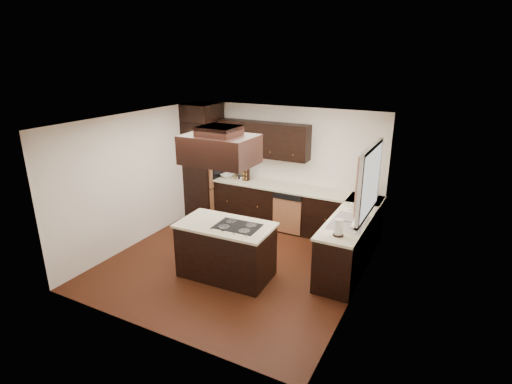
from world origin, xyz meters
TOP-DOWN VIEW (x-y plane):
  - floor at (0.00, 0.00)m, footprint 4.20×4.20m
  - ceiling at (0.00, 0.00)m, footprint 4.20×4.20m
  - wall_back at (0.00, 2.11)m, footprint 4.20×0.02m
  - wall_front at (0.00, -2.11)m, footprint 4.20×0.02m
  - wall_left at (-2.11, 0.00)m, footprint 0.02×4.20m
  - wall_right at (2.11, 0.00)m, footprint 0.02×4.20m
  - oven_column at (-1.78, 1.71)m, footprint 0.65×0.75m
  - wall_oven_face at (-1.43, 1.71)m, footprint 0.05×0.62m
  - base_cabinets_back at (0.03, 1.80)m, footprint 2.93×0.60m
  - base_cabinets_right at (1.80, 0.90)m, footprint 0.60×2.40m
  - countertop_back at (0.03, 1.79)m, footprint 2.93×0.63m
  - countertop_right at (1.79, 0.90)m, footprint 0.63×2.40m
  - upper_cabinets at (-0.43, 1.93)m, footprint 2.00×0.34m
  - dishwasher_front at (0.33, 1.50)m, footprint 0.60×0.05m
  - window_frame at (2.07, 0.55)m, footprint 0.06×1.32m
  - window_pane at (2.10, 0.55)m, footprint 0.00×1.20m
  - curtain_left at (2.01, 0.13)m, footprint 0.02×0.34m
  - curtain_right at (2.01, 0.97)m, footprint 0.02×0.34m
  - sink_rim at (1.80, 0.55)m, footprint 0.52×0.84m
  - island at (0.08, -0.42)m, footprint 1.49×0.85m
  - island_top at (0.08, -0.42)m, footprint 1.55×0.91m
  - cooktop at (0.30, -0.41)m, footprint 0.71×0.49m
  - range_hood at (0.10, -0.55)m, footprint 1.05×0.72m
  - hood_duct at (0.10, -0.55)m, footprint 0.55×0.50m
  - blender_base at (-0.86, 1.69)m, footprint 0.15×0.15m
  - blender_pitcher at (-0.86, 1.69)m, footprint 0.13×0.13m
  - spice_rack at (-0.86, 1.80)m, footprint 0.36×0.14m
  - mixing_bowl at (-1.22, 1.78)m, footprint 0.35×0.35m
  - soap_bottle at (1.78, 1.17)m, footprint 0.10×0.10m
  - paper_towel at (1.80, -0.01)m, footprint 0.16×0.16m

SIDE VIEW (x-z plane):
  - floor at x=0.00m, z-range -0.02..0.00m
  - dishwasher_front at x=0.33m, z-range 0.04..0.76m
  - base_cabinets_back at x=0.03m, z-range 0.00..0.88m
  - base_cabinets_right at x=1.80m, z-range 0.00..0.88m
  - island at x=0.08m, z-range 0.00..0.88m
  - countertop_back at x=0.03m, z-range 0.88..0.92m
  - countertop_right at x=1.79m, z-range 0.88..0.92m
  - island_top at x=0.08m, z-range 0.88..0.92m
  - sink_rim at x=1.80m, z-range 0.92..0.93m
  - cooktop at x=0.30m, z-range 0.92..0.93m
  - mixing_bowl at x=-1.22m, z-range 0.92..0.99m
  - blender_base at x=-0.86m, z-range 0.92..1.02m
  - soap_bottle at x=1.78m, z-range 0.92..1.13m
  - paper_towel at x=1.80m, z-range 0.92..1.18m
  - oven_column at x=-1.78m, z-range 0.00..2.12m
  - spice_rack at x=-0.86m, z-range 0.92..1.21m
  - wall_oven_face at x=-1.43m, z-range 0.73..1.51m
  - blender_pitcher at x=-0.86m, z-range 1.02..1.28m
  - wall_back at x=0.00m, z-range 0.00..2.50m
  - wall_front at x=0.00m, z-range 0.00..2.50m
  - wall_left at x=-2.11m, z-range 0.00..2.50m
  - wall_right at x=2.11m, z-range 0.00..2.50m
  - window_frame at x=2.07m, z-range 1.09..2.21m
  - window_pane at x=2.10m, z-range 1.15..2.15m
  - curtain_left at x=2.01m, z-range 1.25..2.15m
  - curtain_right at x=2.01m, z-range 1.25..2.15m
  - upper_cabinets at x=-0.43m, z-range 1.45..2.17m
  - range_hood at x=0.10m, z-range 1.95..2.37m
  - hood_duct at x=0.10m, z-range 2.37..2.50m
  - ceiling at x=0.00m, z-range 2.50..2.52m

